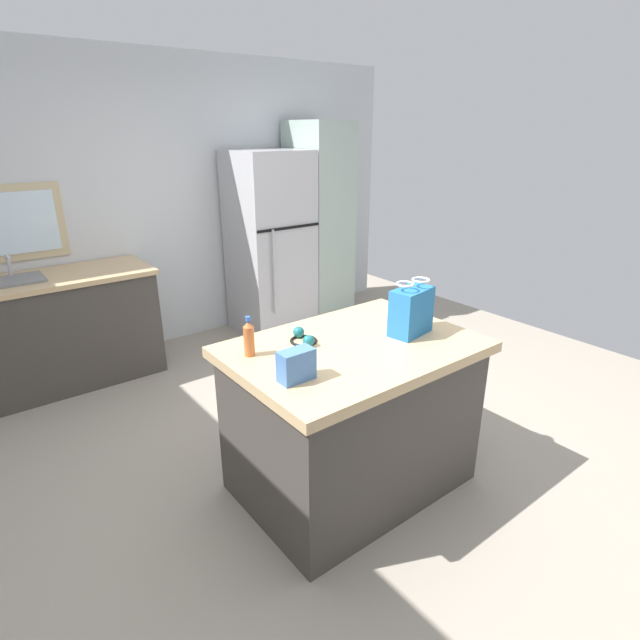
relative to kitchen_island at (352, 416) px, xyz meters
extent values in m
plane|color=#9E9384|center=(0.13, 0.24, -0.46)|extent=(6.19, 6.19, 0.00)
cube|color=silver|center=(0.13, 2.82, 0.87)|extent=(5.12, 0.10, 2.65)
cube|color=#CCB78C|center=(-1.12, 2.77, 0.84)|extent=(0.68, 0.04, 0.60)
cube|color=white|center=(-1.12, 2.75, 0.84)|extent=(0.56, 0.02, 0.48)
cube|color=#423D38|center=(0.00, 0.00, -0.03)|extent=(1.25, 0.86, 0.85)
cube|color=tan|center=(0.00, 0.00, 0.42)|extent=(1.33, 0.94, 0.06)
cube|color=#B7B7BC|center=(0.99, 2.40, 0.45)|extent=(0.71, 0.68, 1.81)
cube|color=black|center=(0.99, 2.06, 0.66)|extent=(0.70, 0.01, 0.02)
cylinder|color=#B7B7BC|center=(0.79, 2.03, 0.27)|extent=(0.02, 0.02, 0.81)
cube|color=#9EB2A8|center=(1.61, 2.40, 0.58)|extent=(0.49, 0.64, 2.07)
cube|color=#423D38|center=(-1.04, 2.43, -0.02)|extent=(1.49, 0.62, 0.88)
cube|color=tan|center=(-1.04, 2.43, 0.44)|extent=(1.53, 0.66, 0.04)
cube|color=slate|center=(-1.26, 2.43, 0.41)|extent=(0.40, 0.32, 0.14)
cylinder|color=#B7B7BC|center=(-1.26, 2.57, 0.55)|extent=(0.03, 0.03, 0.18)
cylinder|color=#B7B7BC|center=(-1.26, 2.50, 0.63)|extent=(0.02, 0.14, 0.02)
cube|color=#236BAD|center=(0.35, -0.08, 0.58)|extent=(0.27, 0.18, 0.27)
torus|color=white|center=(0.29, -0.08, 0.75)|extent=(0.12, 0.12, 0.01)
torus|color=white|center=(0.42, -0.08, 0.75)|extent=(0.12, 0.12, 0.01)
cube|color=#4775B7|center=(-0.48, -0.14, 0.52)|extent=(0.17, 0.09, 0.15)
cylinder|color=#C66633|center=(-0.52, 0.22, 0.53)|extent=(0.06, 0.06, 0.16)
cone|color=#C66633|center=(-0.52, 0.22, 0.62)|extent=(0.05, 0.05, 0.03)
cylinder|color=blue|center=(-0.52, 0.22, 0.65)|extent=(0.03, 0.03, 0.02)
torus|color=black|center=(-0.20, 0.20, 0.46)|extent=(0.18, 0.18, 0.01)
sphere|color=#19666B|center=(-0.21, 0.13, 0.48)|extent=(0.06, 0.06, 0.06)
sphere|color=#19666B|center=(-0.18, 0.26, 0.48)|extent=(0.06, 0.06, 0.06)
camera|label=1|loc=(-1.66, -1.85, 1.54)|focal=28.18mm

